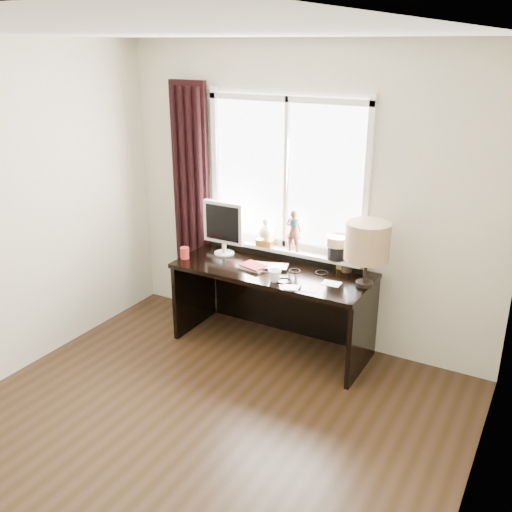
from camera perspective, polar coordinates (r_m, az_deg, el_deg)
The scene contains 17 objects.
floor at distance 4.02m, azimuth -8.63°, elevation -19.31°, with size 3.50×4.00×0.00m, color #322014.
ceiling at distance 3.09m, azimuth -11.37°, elevation 20.91°, with size 3.50×4.00×0.00m, color white.
wall_back at distance 4.96m, azimuth 4.78°, elevation 5.81°, with size 3.50×2.60×0.00m, color beige.
wall_right at distance 2.70m, azimuth 21.01°, elevation -8.85°, with size 4.00×2.60×0.00m, color beige.
laptop at distance 4.88m, azimuth 1.17°, elevation -1.04°, with size 0.36×0.23×0.03m, color silver.
mug at distance 4.59m, azimuth 1.87°, elevation -1.92°, with size 0.11×0.10×0.11m, color white.
red_cup at distance 5.11m, azimuth -7.14°, elevation 0.30°, with size 0.08×0.08×0.10m, color #A92621.
window at distance 4.97m, azimuth 3.13°, elevation 6.00°, with size 1.52×0.23×1.40m.
curtain at distance 5.49m, azimuth -6.53°, elevation 5.19°, with size 0.38×0.09×2.25m.
desk at distance 5.04m, azimuth 2.17°, elevation -3.49°, with size 1.70×0.70×0.75m.
monitor at distance 5.11m, azimuth -3.27°, elevation 3.12°, with size 0.40×0.18×0.49m.
notebook_stack at distance 4.87m, azimuth -0.30°, elevation -1.04°, with size 0.25×0.20×0.03m.
brush_holder at distance 4.84m, azimuth 9.08°, elevation -0.85°, with size 0.09×0.09×0.25m.
icon_frame at distance 4.87m, azimuth 8.62°, elevation -0.65°, with size 0.10×0.02×0.13m.
table_lamp at distance 4.49m, azimuth 11.09°, elevation 1.37°, with size 0.35×0.35×0.52m.
loose_papers at distance 4.53m, azimuth 5.49°, elevation -3.06°, with size 0.41×0.36×0.00m.
desk_cables at distance 4.72m, azimuth 4.28°, elevation -1.97°, with size 0.36×0.46×0.01m.
Camera 1 is at (1.99, -2.37, 2.57)m, focal length 40.00 mm.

